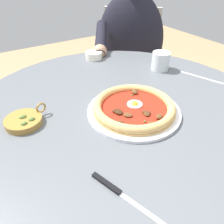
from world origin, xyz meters
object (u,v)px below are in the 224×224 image
(steak_knife, at_px, (117,191))
(olive_pan, at_px, (24,121))
(water_glass, at_px, (160,62))
(diner_person, at_px, (129,72))
(cafe_chair_diner, at_px, (130,63))
(fork_utensil, at_px, (203,78))
(dining_table, at_px, (120,136))
(ramekin_capers, at_px, (94,55))
(pizza_on_plate, at_px, (134,108))

(steak_knife, relative_size, olive_pan, 1.44)
(water_glass, xyz_separation_m, diner_person, (-0.16, -0.44, -0.26))
(diner_person, relative_size, cafe_chair_diner, 1.34)
(olive_pan, bearing_deg, fork_utensil, 173.01)
(olive_pan, relative_size, cafe_chair_diner, 0.15)
(steak_knife, xyz_separation_m, olive_pan, (0.10, -0.34, 0.01))
(fork_utensil, xyz_separation_m, cafe_chair_diner, (-0.17, -0.71, -0.23))
(dining_table, distance_m, ramekin_capers, 0.45)
(water_glass, xyz_separation_m, olive_pan, (0.60, 0.08, -0.02))
(dining_table, bearing_deg, diner_person, -128.62)
(water_glass, distance_m, ramekin_capers, 0.32)
(ramekin_capers, xyz_separation_m, olive_pan, (0.42, 0.34, -0.01))
(pizza_on_plate, xyz_separation_m, water_glass, (-0.29, -0.20, 0.02))
(ramekin_capers, distance_m, diner_person, 0.46)
(diner_person, bearing_deg, water_glass, 69.83)
(fork_utensil, xyz_separation_m, diner_person, (-0.07, -0.60, -0.23))
(diner_person, height_order, cafe_chair_diner, diner_person)
(pizza_on_plate, xyz_separation_m, ramekin_capers, (-0.11, -0.46, 0.00))
(pizza_on_plate, relative_size, water_glass, 3.88)
(fork_utensil, bearing_deg, olive_pan, -6.99)
(pizza_on_plate, relative_size, olive_pan, 2.23)
(steak_knife, height_order, olive_pan, olive_pan)
(pizza_on_plate, bearing_deg, water_glass, -145.36)
(steak_knife, xyz_separation_m, fork_utensil, (-0.59, -0.26, -0.00))
(pizza_on_plate, height_order, diner_person, diner_person)
(water_glass, distance_m, fork_utensil, 0.19)
(ramekin_capers, bearing_deg, fork_utensil, 122.86)
(diner_person, bearing_deg, olive_pan, 33.94)
(steak_knife, distance_m, ramekin_capers, 0.75)
(pizza_on_plate, height_order, ramekin_capers, pizza_on_plate)
(steak_knife, height_order, cafe_chair_diner, cafe_chair_diner)
(dining_table, relative_size, ramekin_capers, 13.28)
(dining_table, xyz_separation_m, ramekin_capers, (-0.12, -0.40, 0.16))
(steak_knife, distance_m, fork_utensil, 0.64)
(water_glass, height_order, olive_pan, water_glass)
(dining_table, height_order, olive_pan, olive_pan)
(dining_table, relative_size, cafe_chair_diner, 1.16)
(pizza_on_plate, bearing_deg, ramekin_capers, -103.25)
(steak_knife, bearing_deg, fork_utensil, -156.28)
(water_glass, distance_m, olive_pan, 0.60)
(dining_table, height_order, diner_person, diner_person)
(ramekin_capers, relative_size, cafe_chair_diner, 0.09)
(steak_knife, bearing_deg, diner_person, -127.65)
(pizza_on_plate, distance_m, cafe_chair_diner, 0.96)
(cafe_chair_diner, bearing_deg, pizza_on_plate, 54.00)
(diner_person, bearing_deg, dining_table, 51.38)
(pizza_on_plate, relative_size, ramekin_capers, 3.80)
(olive_pan, xyz_separation_m, cafe_chair_diner, (-0.85, -0.63, -0.24))
(pizza_on_plate, bearing_deg, cafe_chair_diner, -126.00)
(dining_table, distance_m, steak_knife, 0.37)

